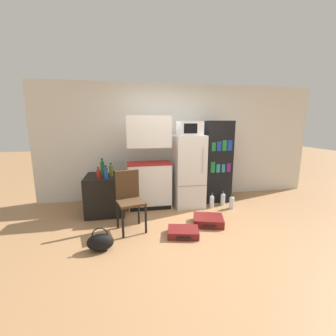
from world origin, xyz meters
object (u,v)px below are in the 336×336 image
object	(u,v)px
bookshelf	(218,162)
bottle_blue_soda	(106,173)
bottle_green_tall	(102,167)
bottle_olive_oil	(111,171)
chair	(129,195)
microwave	(190,128)
water_bottle_front	(232,203)
bottle_ketchup_red	(98,174)
water_bottle_middle	(212,202)
refrigerator	(189,171)
side_table	(105,194)
water_bottle_back	(223,199)
handbag	(100,242)
kitchen_hutch	(149,166)
suitcase_large_flat	(183,232)
bowl	(109,171)
suitcase_small_flat	(208,220)

from	to	relation	value
bookshelf	bottle_blue_soda	bearing A→B (deg)	-168.25
bottle_green_tall	bottle_olive_oil	bearing A→B (deg)	-51.26
bottle_green_tall	chair	distance (m)	1.09
microwave	water_bottle_front	size ratio (longest dim) A/B	1.55
bottle_ketchup_red	water_bottle_middle	size ratio (longest dim) A/B	0.71
refrigerator	chair	distance (m)	1.52
bottle_ketchup_red	side_table	bearing A→B (deg)	72.58
microwave	water_bottle_back	bearing A→B (deg)	-10.10
side_table	water_bottle_middle	bearing A→B (deg)	-3.95
water_bottle_middle	handbag	bearing A→B (deg)	-149.20
kitchen_hutch	water_bottle_middle	xyz separation A→B (m)	(1.26, -0.29, -0.72)
bookshelf	water_bottle_middle	bearing A→B (deg)	-124.54
bottle_ketchup_red	suitcase_large_flat	distance (m)	1.80
bottle_ketchup_red	bowl	size ratio (longest dim) A/B	1.72
suitcase_small_flat	water_bottle_front	distance (m)	0.95
bottle_ketchup_red	bottle_blue_soda	distance (m)	0.13
microwave	bottle_green_tall	bearing A→B (deg)	177.88
bowl	suitcase_small_flat	size ratio (longest dim) A/B	0.21
bowl	suitcase_small_flat	distance (m)	2.19
bottle_ketchup_red	kitchen_hutch	bearing A→B (deg)	22.29
suitcase_large_flat	suitcase_small_flat	size ratio (longest dim) A/B	0.89
chair	water_bottle_middle	distance (m)	1.85
bookshelf	bottle_olive_oil	distance (m)	2.26
bookshelf	suitcase_small_flat	size ratio (longest dim) A/B	2.95
microwave	bottle_green_tall	size ratio (longest dim) A/B	1.47
side_table	bottle_blue_soda	xyz separation A→B (m)	(0.05, -0.26, 0.47)
bottle_blue_soda	chair	world-z (taller)	bottle_blue_soda
water_bottle_middle	bowl	bearing A→B (deg)	167.65
handbag	water_bottle_front	world-z (taller)	handbag
handbag	water_bottle_back	xyz separation A→B (m)	(2.37, 1.34, -0.00)
refrigerator	bottle_blue_soda	world-z (taller)	refrigerator
bowl	water_bottle_back	bearing A→B (deg)	-8.49
bookshelf	suitcase_large_flat	world-z (taller)	bookshelf
bottle_olive_oil	bottle_ketchup_red	bearing A→B (deg)	-140.73
refrigerator	bookshelf	world-z (taller)	bookshelf
microwave	bottle_olive_oil	world-z (taller)	microwave
kitchen_hutch	refrigerator	distance (m)	0.83
microwave	bottle_green_tall	distance (m)	1.88
kitchen_hutch	suitcase_small_flat	distance (m)	1.58
bottle_green_tall	water_bottle_front	distance (m)	2.68
water_bottle_back	chair	bearing A→B (deg)	-159.37
bottle_ketchup_red	handbag	bearing A→B (deg)	-84.38
bookshelf	suitcase_large_flat	bearing A→B (deg)	-128.59
bottle_ketchup_red	suitcase_small_flat	xyz separation A→B (m)	(1.85, -0.64, -0.75)
suitcase_small_flat	microwave	bearing A→B (deg)	112.04
bottle_olive_oil	bookshelf	bearing A→B (deg)	7.48
refrigerator	water_bottle_middle	bearing A→B (deg)	-27.77
bottle_green_tall	bottle_olive_oil	xyz separation A→B (m)	(0.18, -0.22, -0.02)
microwave	bottle_green_tall	xyz separation A→B (m)	(-1.73, 0.06, -0.75)
refrigerator	handbag	distance (m)	2.29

